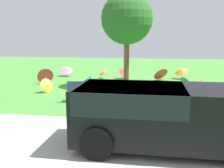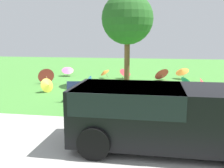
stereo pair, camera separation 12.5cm
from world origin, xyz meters
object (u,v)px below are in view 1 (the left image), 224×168
park_bench (86,91)px  parasol_blue_0 (86,84)px  parasol_red_0 (204,86)px  parasol_orange_1 (181,71)px  parasol_red_4 (45,75)px  parasol_teal_0 (187,81)px  parasol_yellow_0 (47,85)px  parasol_red_1 (160,73)px  van_dark (162,112)px  parasol_pink_3 (66,70)px  parasol_pink_4 (162,96)px  parasol_teal_2 (129,93)px  shade_tree (127,19)px  parasol_orange_0 (103,72)px  parasol_red_3 (125,72)px

park_bench → parasol_blue_0: park_bench is taller
parasol_red_0 → parasol_orange_1: parasol_red_0 is taller
parasol_red_0 → parasol_red_4: size_ratio=0.86×
parasol_teal_0 → parasol_blue_0: (5.07, 2.41, 0.12)m
parasol_red_0 → parasol_teal_0: size_ratio=0.97×
parasol_yellow_0 → parasol_blue_0: (-1.92, -0.24, 0.09)m
parasol_red_1 → parasol_blue_0: size_ratio=1.31×
park_bench → parasol_yellow_0: bearing=-32.1°
parasol_yellow_0 → parasol_red_1: bearing=-139.9°
van_dark → parasol_pink_3: bearing=-60.7°
parasol_pink_3 → parasol_pink_4: size_ratio=1.44×
parasol_red_4 → parasol_pink_4: size_ratio=1.43×
park_bench → parasol_teal_0: size_ratio=1.79×
parasol_teal_2 → van_dark: bearing=106.8°
parasol_pink_3 → parasol_pink_4: parasol_pink_3 is taller
parasol_yellow_0 → parasol_pink_4: size_ratio=1.08×
shade_tree → parasol_red_1: 4.42m
parasol_red_1 → parasol_orange_0: 3.71m
shade_tree → parasol_red_3: shade_tree is taller
parasol_red_4 → parasol_blue_0: bearing=144.8°
parasol_red_0 → parasol_pink_4: parasol_red_0 is taller
shade_tree → parasol_red_1: (-1.92, -2.35, -3.22)m
van_dark → parasol_yellow_0: size_ratio=5.81×
parasol_red_3 → park_bench: bearing=81.7°
parasol_orange_0 → parasol_red_3: (-1.42, 0.00, 0.02)m
parasol_teal_2 → parasol_pink_4: parasol_teal_2 is taller
parasol_blue_0 → parasol_pink_3: bearing=-61.8°
parasol_red_1 → parasol_orange_1: (-1.34, -0.68, 0.10)m
parasol_red_1 → parasol_blue_0: parasol_blue_0 is taller
parasol_pink_3 → parasol_orange_1: bearing=-179.9°
parasol_teal_0 → parasol_red_3: parasol_red_3 is taller
van_dark → parasol_orange_1: size_ratio=3.85×
shade_tree → parasol_teal_0: size_ratio=5.48×
parasol_blue_0 → park_bench: bearing=104.9°
parasol_pink_4 → parasol_yellow_0: bearing=-15.6°
parasol_teal_0 → parasol_teal_2: bearing=57.6°
parasol_yellow_0 → parasol_pink_4: 5.75m
park_bench → parasol_red_4: (3.54, -3.91, 0.01)m
park_bench → parasol_teal_0: (-4.61, -4.15, -0.14)m
parasol_blue_0 → parasol_pink_4: parasol_blue_0 is taller
parasol_pink_3 → parasol_red_4: parasol_red_4 is taller
parasol_teal_0 → parasol_teal_2: 5.21m
parasol_yellow_0 → parasol_blue_0: bearing=-173.0°
parasol_blue_0 → parasol_teal_0: bearing=-154.6°
parasol_red_1 → parasol_teal_0: (-1.40, 2.06, -0.12)m
parasol_yellow_0 → parasol_orange_1: size_ratio=0.66×
parasol_teal_0 → parasol_orange_1: parasol_orange_1 is taller
parasol_blue_0 → parasol_orange_1: 7.19m
van_dark → parasol_orange_0: (3.52, -10.61, -0.48)m
park_bench → parasol_yellow_0: size_ratio=2.10×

